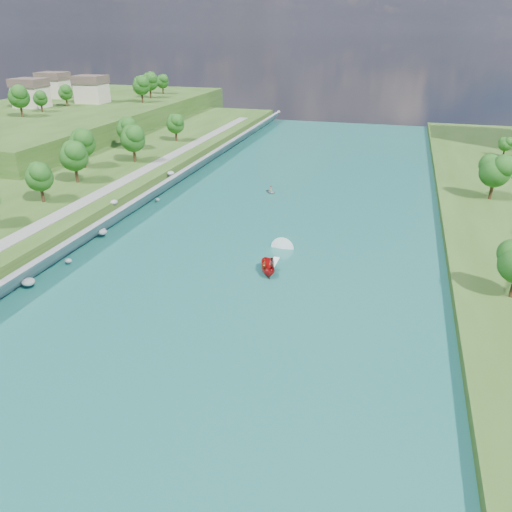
% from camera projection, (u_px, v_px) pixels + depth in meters
% --- Properties ---
extents(ground, '(260.00, 260.00, 0.00)m').
position_uv_depth(ground, '(203.00, 328.00, 56.49)').
color(ground, '#2D5119').
rests_on(ground, ground).
extents(river_water, '(55.00, 240.00, 0.10)m').
position_uv_depth(river_water, '(253.00, 257.00, 73.95)').
color(river_water, '#185E4E').
rests_on(river_water, ground).
extents(ridge_west, '(60.00, 120.00, 9.00)m').
position_uv_depth(ridge_west, '(70.00, 120.00, 158.39)').
color(ridge_west, '#2D5119').
rests_on(ridge_west, ground).
extents(riprap_bank, '(4.22, 236.00, 4.18)m').
position_uv_depth(riprap_bank, '(94.00, 231.00, 78.75)').
color(riprap_bank, slate).
rests_on(riprap_bank, ground).
extents(riverside_path, '(3.00, 200.00, 0.10)m').
position_uv_depth(riverside_path, '(60.00, 214.00, 80.67)').
color(riverside_path, gray).
rests_on(riverside_path, berm_west).
extents(ridge_houses, '(29.50, 29.50, 8.40)m').
position_uv_depth(ridge_houses, '(59.00, 89.00, 160.65)').
color(ridge_houses, beige).
rests_on(ridge_houses, ridge_west).
extents(trees_ridge, '(23.84, 64.29, 10.05)m').
position_uv_depth(trees_ridge, '(108.00, 89.00, 156.89)').
color(trees_ridge, '#1F4A13').
rests_on(trees_ridge, ridge_west).
extents(motorboat, '(3.60, 19.20, 2.16)m').
position_uv_depth(motorboat, '(270.00, 264.00, 69.74)').
color(motorboat, '#A90E0D').
rests_on(motorboat, river_water).
extents(raft, '(3.36, 3.42, 1.48)m').
position_uv_depth(raft, '(271.00, 191.00, 102.62)').
color(raft, '#95969D').
rests_on(raft, river_water).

